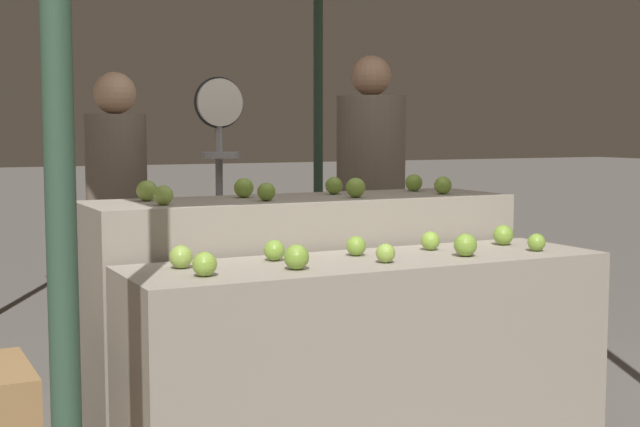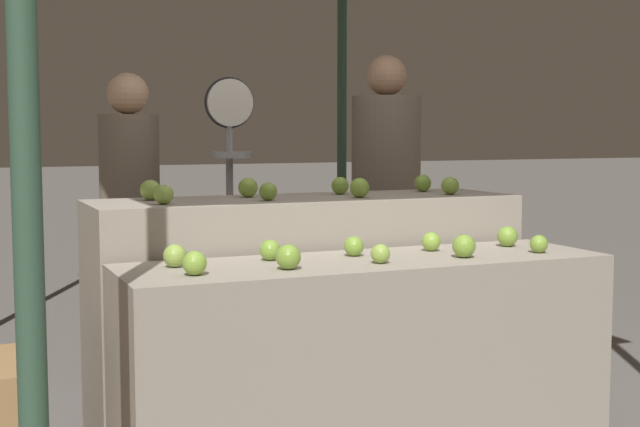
% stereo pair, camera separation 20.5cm
% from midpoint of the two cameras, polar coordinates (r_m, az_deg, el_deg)
% --- Properties ---
extents(display_counter_front, '(1.87, 0.55, 0.83)m').
position_cam_midpoint_polar(display_counter_front, '(3.44, 1.51, -9.77)').
color(display_counter_front, gray).
rests_on(display_counter_front, ground_plane).
extents(display_counter_back, '(1.87, 0.55, 1.02)m').
position_cam_midpoint_polar(display_counter_back, '(3.94, -2.62, -6.37)').
color(display_counter_back, gray).
rests_on(display_counter_back, ground_plane).
extents(apple_front_0, '(0.08, 0.08, 0.08)m').
position_cam_midpoint_polar(apple_front_0, '(2.99, -9.36, -3.23)').
color(apple_front_0, '#84AD3D').
rests_on(apple_front_0, display_counter_front).
extents(apple_front_1, '(0.09, 0.09, 0.09)m').
position_cam_midpoint_polar(apple_front_1, '(3.10, -3.41, -2.81)').
color(apple_front_1, '#7AA338').
rests_on(apple_front_1, display_counter_front).
extents(apple_front_2, '(0.07, 0.07, 0.07)m').
position_cam_midpoint_polar(apple_front_2, '(3.26, 2.45, -2.56)').
color(apple_front_2, '#8EB247').
rests_on(apple_front_2, display_counter_front).
extents(apple_front_3, '(0.09, 0.09, 0.09)m').
position_cam_midpoint_polar(apple_front_3, '(3.44, 7.62, -2.02)').
color(apple_front_3, '#7AA338').
rests_on(apple_front_3, display_counter_front).
extents(apple_front_4, '(0.07, 0.07, 0.07)m').
position_cam_midpoint_polar(apple_front_4, '(3.65, 12.13, -1.82)').
color(apple_front_4, '#7AA338').
rests_on(apple_front_4, display_counter_front).
extents(apple_front_5, '(0.08, 0.08, 0.08)m').
position_cam_midpoint_polar(apple_front_5, '(3.17, -10.73, -2.75)').
color(apple_front_5, '#8EB247').
rests_on(apple_front_5, display_counter_front).
extents(apple_front_6, '(0.08, 0.08, 0.08)m').
position_cam_midpoint_polar(apple_front_6, '(3.31, -4.71, -2.37)').
color(apple_front_6, '#7AA338').
rests_on(apple_front_6, display_counter_front).
extents(apple_front_7, '(0.08, 0.08, 0.08)m').
position_cam_midpoint_polar(apple_front_7, '(3.43, 0.62, -2.10)').
color(apple_front_7, '#7AA338').
rests_on(apple_front_7, display_counter_front).
extents(apple_front_8, '(0.08, 0.08, 0.08)m').
position_cam_midpoint_polar(apple_front_8, '(3.61, 5.47, -1.75)').
color(apple_front_8, '#84AD3D').
rests_on(apple_front_8, display_counter_front).
extents(apple_front_9, '(0.09, 0.09, 0.09)m').
position_cam_midpoint_polar(apple_front_9, '(3.81, 10.15, -1.37)').
color(apple_front_9, '#7AA338').
rests_on(apple_front_9, display_counter_front).
extents(apple_back_0, '(0.08, 0.08, 0.08)m').
position_cam_midpoint_polar(apple_back_0, '(3.54, -11.63, 1.14)').
color(apple_back_0, '#8EB247').
rests_on(apple_back_0, display_counter_back).
extents(apple_back_1, '(0.08, 0.08, 0.08)m').
position_cam_midpoint_polar(apple_back_1, '(3.69, -5.05, 1.39)').
color(apple_back_1, '#7AA338').
rests_on(apple_back_1, display_counter_back).
extents(apple_back_2, '(0.09, 0.09, 0.09)m').
position_cam_midpoint_polar(apple_back_2, '(3.86, 0.78, 1.66)').
color(apple_back_2, '#84AD3D').
rests_on(apple_back_2, display_counter_back).
extents(apple_back_3, '(0.08, 0.08, 0.08)m').
position_cam_midpoint_polar(apple_back_3, '(4.10, 6.46, 1.80)').
color(apple_back_3, '#84AD3D').
rests_on(apple_back_3, display_counter_back).
extents(apple_back_4, '(0.09, 0.09, 0.09)m').
position_cam_midpoint_polar(apple_back_4, '(3.76, -12.57, 1.43)').
color(apple_back_4, '#8EB247').
rests_on(apple_back_4, display_counter_back).
extents(apple_back_5, '(0.09, 0.09, 0.09)m').
position_cam_midpoint_polar(apple_back_5, '(3.88, -6.41, 1.64)').
color(apple_back_5, '#84AD3D').
rests_on(apple_back_5, display_counter_back).
extents(apple_back_6, '(0.08, 0.08, 0.08)m').
position_cam_midpoint_polar(apple_back_6, '(4.05, -0.55, 1.79)').
color(apple_back_6, '#7AA338').
rests_on(apple_back_6, display_counter_back).
extents(apple_back_7, '(0.08, 0.08, 0.08)m').
position_cam_midpoint_polar(apple_back_7, '(4.27, 4.66, 1.97)').
color(apple_back_7, '#7AA338').
rests_on(apple_back_7, display_counter_back).
extents(produce_scale, '(0.25, 0.20, 1.57)m').
position_cam_midpoint_polar(produce_scale, '(4.42, -7.75, 2.94)').
color(produce_scale, '#99999E').
rests_on(produce_scale, ground_plane).
extents(person_vendor_at_scale, '(0.40, 0.40, 1.60)m').
position_cam_midpoint_polar(person_vendor_at_scale, '(4.60, -14.11, 0.51)').
color(person_vendor_at_scale, '#2D2D38').
rests_on(person_vendor_at_scale, ground_plane).
extents(person_customer_left, '(0.51, 0.51, 1.73)m').
position_cam_midpoint_polar(person_customer_left, '(5.05, 2.11, 1.74)').
color(person_customer_left, '#2D2D38').
rests_on(person_customer_left, ground_plane).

